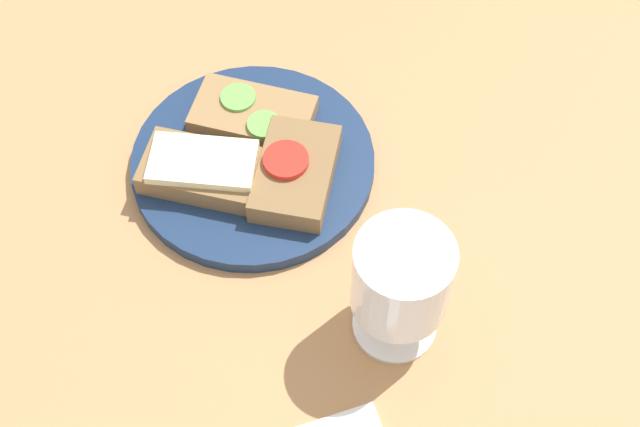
{
  "coord_description": "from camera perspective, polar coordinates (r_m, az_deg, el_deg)",
  "views": [
    {
      "loc": [
        31.61,
        -37.01,
        75.01
      ],
      "look_at": [
        3.49,
        -5.46,
        8.0
      ],
      "focal_mm": 50.0,
      "sensor_mm": 36.0,
      "label": 1
    }
  ],
  "objects": [
    {
      "name": "wooden_table",
      "position": [
        0.88,
        0.67,
        1.27
      ],
      "size": [
        140.0,
        140.0,
        3.0
      ],
      "primitive_type": "cube",
      "color": "#B27F51",
      "rests_on": "ground"
    },
    {
      "name": "plate",
      "position": [
        0.88,
        -4.3,
        3.25
      ],
      "size": [
        23.84,
        23.84,
        1.52
      ],
      "primitive_type": "cylinder",
      "color": "navy",
      "rests_on": "wooden_table"
    },
    {
      "name": "sandwich_with_cheese",
      "position": [
        0.85,
        -7.43,
        2.82
      ],
      "size": [
        13.4,
        11.26,
        3.22
      ],
      "color": "brown",
      "rests_on": "plate"
    },
    {
      "name": "sandwich_with_tomato",
      "position": [
        0.84,
        -1.61,
        2.65
      ],
      "size": [
        11.53,
        12.95,
        3.19
      ],
      "color": "brown",
      "rests_on": "plate"
    },
    {
      "name": "sandwich_with_cucumber",
      "position": [
        0.89,
        -4.16,
        6.48
      ],
      "size": [
        13.48,
        11.15,
        2.25
      ],
      "color": "#937047",
      "rests_on": "plate"
    },
    {
      "name": "wine_glass",
      "position": [
        0.73,
        5.21,
        -4.4
      ],
      "size": [
        8.16,
        8.16,
        12.89
      ],
      "color": "white",
      "rests_on": "wooden_table"
    }
  ]
}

